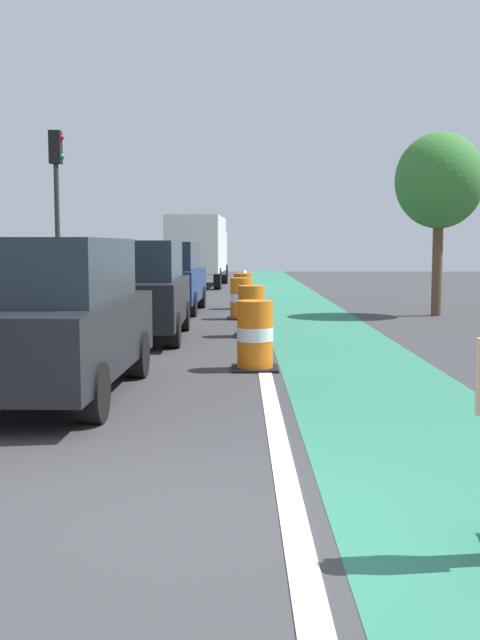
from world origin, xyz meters
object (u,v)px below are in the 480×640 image
(traffic_barrel_front, at_px, (255,336))
(delivery_truck_down_block, at_px, (198,247))
(traffic_barrel_far, at_px, (243,292))
(parked_suv_nearest, at_px, (53,317))
(pedestrian_crossing, at_px, (32,290))
(parked_suv_third, at_px, (168,277))
(traffic_barrel_mid, at_px, (251,312))
(street_tree_sidewalk, at_px, (439,182))
(traffic_light_corner, at_px, (56,189))
(traffic_barrel_back, at_px, (240,299))
(parked_suv_second, at_px, (138,289))

(traffic_barrel_front, xyz_separation_m, delivery_truck_down_block, (-2.16, 23.51, 1.31))
(traffic_barrel_far, relative_size, delivery_truck_down_block, 0.14)
(parked_suv_nearest, bearing_deg, pedestrian_crossing, 107.08)
(parked_suv_third, bearing_deg, parked_suv_nearest, -91.39)
(parked_suv_third, distance_m, pedestrian_crossing, 4.74)
(traffic_barrel_mid, xyz_separation_m, delivery_truck_down_block, (-2.17, 19.22, 1.31))
(traffic_barrel_far, distance_m, pedestrian_crossing, 6.99)
(pedestrian_crossing, height_order, street_tree_sidewalk, street_tree_sidewalk)
(parked_suv_nearest, xyz_separation_m, parked_suv_third, (0.30, 12.27, 0.00))
(traffic_light_corner, bearing_deg, traffic_barrel_mid, -43.95)
(traffic_barrel_far, distance_m, street_tree_sidewalk, 6.57)
(traffic_barrel_front, distance_m, pedestrian_crossing, 8.34)
(traffic_barrel_front, distance_m, traffic_barrel_far, 11.20)
(traffic_barrel_mid, bearing_deg, traffic_barrel_back, 93.35)
(traffic_barrel_mid, relative_size, traffic_barrel_far, 1.00)
(traffic_barrel_front, height_order, street_tree_sidewalk, street_tree_sidewalk)
(traffic_barrel_mid, distance_m, traffic_barrel_back, 3.77)
(parked_suv_third, xyz_separation_m, pedestrian_crossing, (-2.93, -3.72, -0.17))
(street_tree_sidewalk, bearing_deg, traffic_barrel_far, 157.46)
(street_tree_sidewalk, bearing_deg, parked_suv_second, -146.10)
(traffic_barrel_far, bearing_deg, parked_suv_second, -106.85)
(pedestrian_crossing, bearing_deg, street_tree_sidewalk, 13.60)
(parked_suv_second, relative_size, street_tree_sidewalk, 0.92)
(traffic_barrel_front, relative_size, traffic_barrel_far, 1.00)
(parked_suv_second, distance_m, traffic_light_corner, 6.76)
(parked_suv_second, bearing_deg, parked_suv_nearest, -92.70)
(parked_suv_third, bearing_deg, traffic_barrel_far, 24.97)
(traffic_barrel_front, bearing_deg, traffic_barrel_mid, 89.88)
(parked_suv_third, height_order, traffic_barrel_far, parked_suv_third)
(parked_suv_third, xyz_separation_m, delivery_truck_down_block, (0.17, 13.33, 0.81))
(parked_suv_nearest, relative_size, delivery_truck_down_block, 0.61)
(traffic_barrel_mid, bearing_deg, parked_suv_third, 111.68)
(traffic_barrel_far, bearing_deg, traffic_light_corner, -161.42)
(traffic_barrel_front, height_order, delivery_truck_down_block, delivery_truck_down_block)
(parked_suv_nearest, relative_size, traffic_barrel_front, 4.28)
(traffic_barrel_back, xyz_separation_m, street_tree_sidewalk, (5.41, 0.93, 3.14))
(parked_suv_second, xyz_separation_m, traffic_barrel_far, (2.21, 7.28, -0.50))
(parked_suv_second, xyz_separation_m, traffic_barrel_mid, (2.36, 0.37, -0.50))
(traffic_light_corner, bearing_deg, parked_suv_second, -61.56)
(parked_suv_second, distance_m, traffic_barrel_front, 4.60)
(traffic_barrel_mid, xyz_separation_m, pedestrian_crossing, (-5.27, 2.17, 0.33))
(traffic_barrel_far, height_order, street_tree_sidewalk, street_tree_sidewalk)
(traffic_barrel_far, bearing_deg, traffic_barrel_front, -89.28)
(parked_suv_second, distance_m, pedestrian_crossing, 3.87)
(traffic_barrel_back, height_order, street_tree_sidewalk, street_tree_sidewalk)
(parked_suv_nearest, xyz_separation_m, street_tree_sidewalk, (7.83, 11.08, 2.63))
(traffic_light_corner, bearing_deg, traffic_barrel_back, -15.19)
(parked_suv_second, distance_m, delivery_truck_down_block, 19.61)
(traffic_barrel_mid, bearing_deg, street_tree_sidewalk, 42.16)
(parked_suv_nearest, relative_size, parked_suv_second, 1.01)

